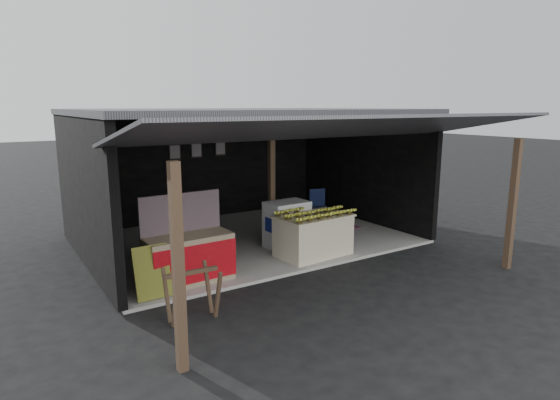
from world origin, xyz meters
TOP-DOWN VIEW (x-y plane):
  - ground at (0.00, 0.00)m, footprint 80.00×80.00m
  - concrete_slab at (0.00, 2.50)m, footprint 7.00×5.00m
  - shophouse at (0.00, 2.82)m, footprint 7.40×7.29m
  - banana_table at (0.52, 0.64)m, footprint 1.58×1.04m
  - banana_pile at (0.52, 0.64)m, footprint 1.46×0.94m
  - white_crate at (0.39, 1.41)m, footprint 0.93×0.65m
  - neighbor_stall at (-2.19, 0.62)m, footprint 1.51×0.71m
  - green_signboard at (-2.95, 0.26)m, footprint 0.57×0.25m
  - sawhorse at (-2.69, -0.74)m, footprint 0.79×0.71m
  - water_barrel at (1.44, 0.98)m, footprint 0.31×0.31m
  - plastic_chair at (2.18, 2.64)m, footprint 0.53×0.53m
  - magenta_rug at (2.11, 2.19)m, footprint 1.56×1.09m
  - picture_frames at (-0.17, 4.89)m, footprint 1.62×0.04m

SIDE VIEW (x-z plane):
  - ground at x=0.00m, z-range 0.00..0.00m
  - concrete_slab at x=0.00m, z-range 0.00..0.06m
  - magenta_rug at x=2.11m, z-range 0.06..0.07m
  - water_barrel at x=1.44m, z-range 0.06..0.52m
  - banana_table at x=0.52m, z-range 0.06..0.90m
  - green_signboard at x=-2.95m, z-range 0.07..0.91m
  - sawhorse at x=-2.69m, z-range 0.10..0.88m
  - neighbor_stall at x=-2.19m, z-range -0.24..1.29m
  - white_crate at x=0.39m, z-range 0.06..1.06m
  - plastic_chair at x=2.18m, z-range 0.14..1.05m
  - banana_pile at x=0.52m, z-range 0.90..1.07m
  - picture_frames at x=-0.17m, z-range 1.70..2.16m
  - shophouse at x=0.00m, z-range 0.59..3.61m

